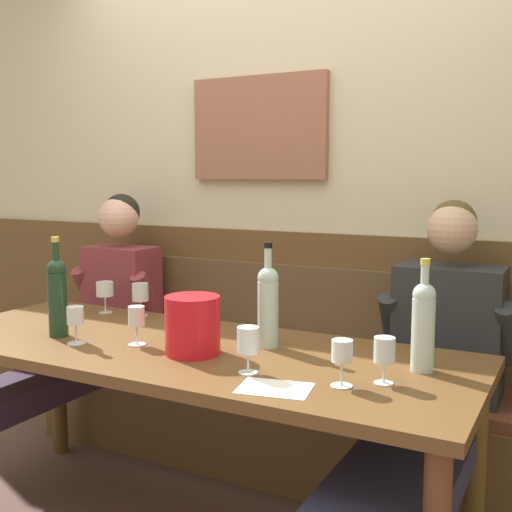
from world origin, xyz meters
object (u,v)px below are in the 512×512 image
Objects in this scene: wine_glass_center_rear at (75,318)px; wine_glass_mid_left at (248,343)px; ice_bucket at (193,325)px; dining_table at (185,368)px; wall_bench at (267,409)px; person_right_seat at (429,389)px; wine_glass_right_end at (384,353)px; wine_bottle_clear_water at (268,303)px; wine_glass_by_bottle at (140,294)px; wine_bottle_amber_mid at (423,323)px; wine_glass_center_front at (136,319)px; wine_glass_mid_right at (342,354)px; person_center_left_seat at (77,332)px; wine_bottle_green_tall at (57,294)px; wine_glass_left_end at (105,290)px.

wine_glass_mid_left is (0.73, -0.01, 0.00)m from wine_glass_center_rear.
ice_bucket is 1.37× the size of wine_glass_mid_left.
wall_bench is at bearing 90.00° from dining_table.
person_right_seat is 0.46m from wine_glass_right_end.
wine_glass_by_bottle is at bearing 165.85° from wine_bottle_clear_water.
wall_bench is 0.94m from person_right_seat.
dining_table is 0.87m from wine_bottle_amber_mid.
wine_bottle_amber_mid is 1.01m from wine_glass_center_front.
ice_bucket is 0.58m from wine_glass_mid_right.
dining_table is at bearing -21.20° from person_center_left_seat.
wine_bottle_green_tall reaches higher than wine_glass_left_end.
wine_glass_center_front reaches higher than dining_table.
wine_glass_center_front is (0.68, -0.40, 0.22)m from person_center_left_seat.
wine_glass_mid_left is (0.36, -0.84, 0.57)m from wall_bench.
wine_bottle_green_tall is 0.82m from wine_bottle_clear_water.
person_right_seat is 3.53× the size of wine_bottle_amber_mid.
person_center_left_seat is at bearing 156.64° from ice_bucket.
wine_glass_mid_right is (0.58, -0.08, -0.00)m from ice_bucket.
wine_glass_mid_right is at bearing -8.23° from ice_bucket.
person_right_seat is at bearing 1.32° from wine_glass_left_end.
wine_glass_right_end is at bearing -5.64° from dining_table.
wine_bottle_amber_mid reaches higher than wine_glass_center_front.
wine_bottle_green_tall is 2.75× the size of wine_glass_mid_right.
wine_glass_right_end is (0.76, -0.08, 0.18)m from dining_table.
wine_glass_center_rear is at bearing -46.25° from person_center_left_seat.
ice_bucket reaches higher than wine_glass_mid_left.
wine_bottle_green_tall reaches higher than wine_glass_center_front.
wine_glass_right_end is (0.76, -0.74, 0.56)m from wall_bench.
wine_bottle_green_tall is at bearing 177.88° from wine_glass_mid_right.
ice_bucket is 0.46m from wine_glass_center_rear.
person_center_left_seat is at bearing 162.18° from wine_glass_mid_right.
ice_bucket is 0.54× the size of wine_bottle_clear_water.
wine_bottle_amber_mid is at bearing -2.47° from wine_bottle_clear_water.
wine_bottle_clear_water is at bearing 177.53° from wine_bottle_amber_mid.
person_center_left_seat is at bearing 169.96° from wine_bottle_clear_water.
wine_glass_by_bottle is at bearing 145.17° from dining_table.
person_right_seat is 1.46m from wine_glass_left_end.
dining_table is 0.57m from wine_glass_by_bottle.
wine_glass_left_end is 1.44m from wine_glass_right_end.
wine_glass_right_end is at bearing 4.65° from wine_glass_center_rear.
ice_bucket reaches higher than wall_bench.
wine_glass_by_bottle is at bearing 148.87° from wine_glass_mid_left.
person_right_seat is 8.55× the size of wine_glass_mid_left.
ice_bucket is at bearing -83.59° from wall_bench.
person_right_seat is at bearing 20.19° from wine_bottle_clear_water.
wine_bottle_green_tall is 2.62× the size of wine_glass_by_bottle.
wine_bottle_amber_mid reaches higher than wine_glass_mid_left.
wine_glass_right_end reaches higher than wine_glass_center_rear.
wall_bench is 0.77m from dining_table.
wine_glass_center_rear and wine_glass_left_end have the same top height.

